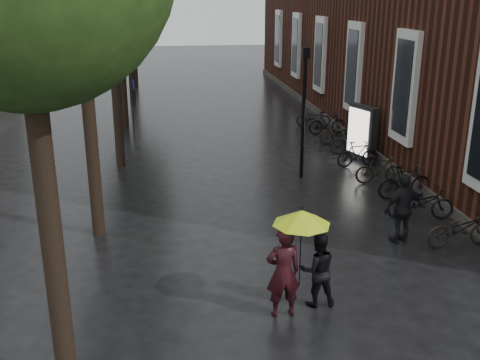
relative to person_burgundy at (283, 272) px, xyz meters
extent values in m
cube|color=silver|center=(5.68, 7.90, 2.09)|extent=(0.25, 1.60, 3.60)
cube|color=black|center=(5.58, 7.90, 2.09)|extent=(0.10, 1.20, 3.00)
cube|color=silver|center=(5.68, 12.90, 2.09)|extent=(0.25, 1.60, 3.60)
cube|color=black|center=(5.58, 12.90, 2.09)|extent=(0.10, 1.20, 3.00)
cube|color=silver|center=(5.68, 17.90, 2.09)|extent=(0.25, 1.60, 3.60)
cube|color=black|center=(5.58, 17.90, 2.09)|extent=(0.10, 1.20, 3.00)
cube|color=silver|center=(5.68, 22.90, 2.09)|extent=(0.25, 1.60, 3.60)
cube|color=black|center=(5.58, 22.90, 2.09)|extent=(0.10, 1.20, 3.00)
cube|color=silver|center=(5.68, 27.90, 2.09)|extent=(0.25, 1.60, 3.60)
cube|color=black|center=(5.58, 27.90, 2.09)|extent=(0.10, 1.20, 3.00)
cube|color=#3F3833|center=(5.83, 16.90, -0.76)|extent=(0.40, 33.00, 0.30)
cylinder|color=black|center=(-3.77, -1.60, 1.43)|extent=(0.32, 0.32, 4.68)
cylinder|color=black|center=(-3.87, 4.40, 1.34)|extent=(0.32, 0.32, 4.51)
cylinder|color=black|center=(-3.67, 10.40, 1.56)|extent=(0.32, 0.32, 4.95)
cylinder|color=black|center=(-3.82, 16.40, 1.29)|extent=(0.32, 0.32, 4.40)
cylinder|color=black|center=(-3.72, 22.40, 1.48)|extent=(0.32, 0.32, 4.79)
cylinder|color=black|center=(-3.77, 28.40, 1.37)|extent=(0.32, 0.32, 4.57)
imported|color=black|center=(0.00, 0.00, 0.00)|extent=(0.69, 0.48, 1.82)
imported|color=black|center=(0.75, 0.29, -0.15)|extent=(0.75, 0.59, 1.52)
cylinder|color=black|center=(0.35, 0.12, 0.34)|extent=(0.02, 0.02, 1.41)
cone|color=#CDF019|center=(0.35, 0.12, 1.05)|extent=(1.11, 1.11, 0.28)
cylinder|color=black|center=(0.35, 0.12, 1.23)|extent=(0.02, 0.02, 0.08)
imported|color=black|center=(3.61, 2.85, -0.02)|extent=(1.11, 0.65, 1.77)
imported|color=black|center=(4.93, 2.42, -0.45)|extent=(1.79, 0.75, 0.92)
imported|color=black|center=(4.73, 4.19, -0.44)|extent=(1.87, 0.89, 0.94)
imported|color=black|center=(4.98, 5.81, -0.39)|extent=(1.79, 0.68, 1.05)
imported|color=black|center=(4.75, 7.22, -0.44)|extent=(1.61, 0.58, 0.95)
imported|color=black|center=(4.66, 9.09, -0.45)|extent=(1.57, 0.58, 0.92)
imported|color=black|center=(4.97, 10.69, -0.41)|extent=(1.71, 0.62, 1.00)
imported|color=black|center=(5.00, 12.11, -0.46)|extent=(1.82, 0.92, 0.91)
imported|color=black|center=(4.95, 13.85, -0.40)|extent=(1.72, 0.57, 1.02)
imported|color=black|center=(4.76, 15.47, -0.50)|extent=(1.62, 0.80, 0.82)
cube|color=black|center=(5.10, 9.97, 0.10)|extent=(0.28, 1.34, 2.02)
cube|color=white|center=(4.95, 9.97, 0.15)|extent=(0.04, 1.13, 1.66)
cylinder|color=black|center=(2.41, 8.21, 1.09)|extent=(0.12, 0.12, 4.00)
cube|color=black|center=(2.41, 8.21, 3.18)|extent=(0.22, 0.22, 0.35)
sphere|color=#FFE5B2|center=(2.41, 8.21, 3.18)|extent=(0.18, 0.18, 0.18)
cylinder|color=#262628|center=(-3.36, 14.60, 0.21)|extent=(0.05, 0.05, 2.24)
cylinder|color=#0C188D|center=(-3.27, 14.60, 1.33)|extent=(0.03, 0.45, 0.45)
camera|label=1|loc=(-2.11, -9.23, 5.01)|focal=42.00mm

